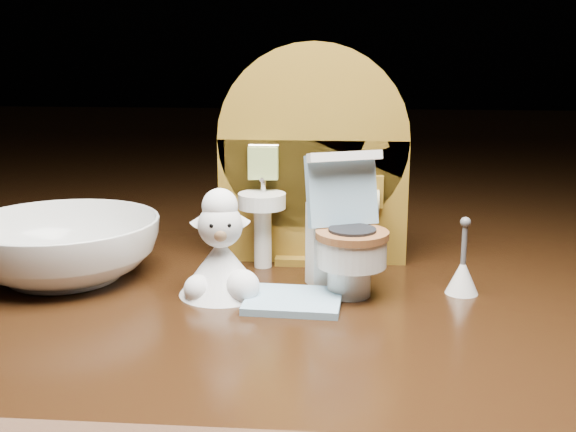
% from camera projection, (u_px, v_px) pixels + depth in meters
% --- Properties ---
extents(backdrop_panel, '(0.13, 0.05, 0.15)m').
position_uv_depth(backdrop_panel, '(312.00, 168.00, 0.49)').
color(backdrop_panel, olive).
rests_on(backdrop_panel, ground).
extents(toy_toilet, '(0.05, 0.06, 0.09)m').
position_uv_depth(toy_toilet, '(345.00, 241.00, 0.44)').
color(toy_toilet, white).
rests_on(toy_toilet, ground).
extents(bath_mat, '(0.06, 0.05, 0.00)m').
position_uv_depth(bath_mat, '(293.00, 301.00, 0.42)').
color(bath_mat, '#89B3CD').
rests_on(bath_mat, ground).
extents(toilet_brush, '(0.02, 0.02, 0.05)m').
position_uv_depth(toilet_brush, '(462.00, 274.00, 0.44)').
color(toilet_brush, white).
rests_on(toilet_brush, ground).
extents(plush_lamb, '(0.05, 0.05, 0.07)m').
position_uv_depth(plush_lamb, '(221.00, 258.00, 0.44)').
color(plush_lamb, white).
rests_on(plush_lamb, ground).
extents(ceramic_bowl, '(0.15, 0.15, 0.04)m').
position_uv_depth(ceramic_bowl, '(63.00, 249.00, 0.47)').
color(ceramic_bowl, white).
rests_on(ceramic_bowl, ground).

